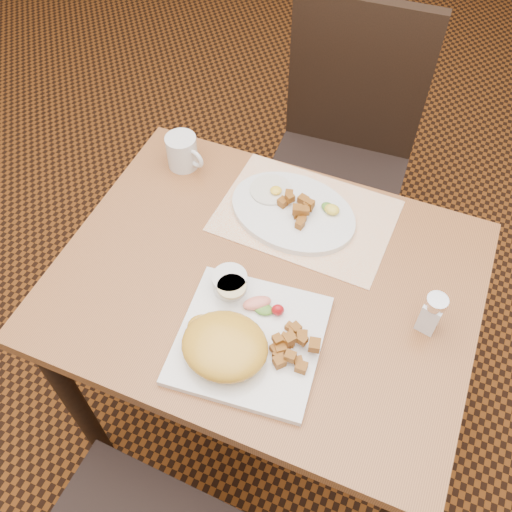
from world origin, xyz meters
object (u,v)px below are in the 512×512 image
at_px(table, 265,305).
at_px(plate_oval, 293,212).
at_px(plate_square, 250,340).
at_px(chair_far, 341,148).
at_px(coffee_mug, 183,152).
at_px(salt_shaker, 432,313).

distance_m(table, plate_oval, 0.23).
relative_size(plate_square, plate_oval, 0.92).
distance_m(chair_far, plate_oval, 0.54).
height_order(plate_oval, coffee_mug, coffee_mug).
relative_size(table, plate_square, 3.21).
xyz_separation_m(chair_far, plate_square, (0.05, -0.84, 0.22)).
distance_m(table, chair_far, 0.70).
relative_size(plate_square, salt_shaker, 2.80).
xyz_separation_m(table, salt_shaker, (0.35, 0.01, 0.16)).
xyz_separation_m(plate_oval, coffee_mug, (-0.31, 0.05, 0.03)).
bearing_deg(salt_shaker, table, -177.75).
height_order(plate_oval, salt_shaker, salt_shaker).
xyz_separation_m(salt_shaker, coffee_mug, (-0.67, 0.23, -0.01)).
height_order(salt_shaker, coffee_mug, salt_shaker).
bearing_deg(plate_square, chair_far, 93.05).
bearing_deg(table, coffee_mug, 142.46).
distance_m(table, coffee_mug, 0.43).
height_order(plate_square, plate_oval, plate_oval).
relative_size(table, plate_oval, 2.96).
relative_size(table, salt_shaker, 9.00).
bearing_deg(table, plate_oval, 92.46).
bearing_deg(coffee_mug, chair_far, 55.51).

